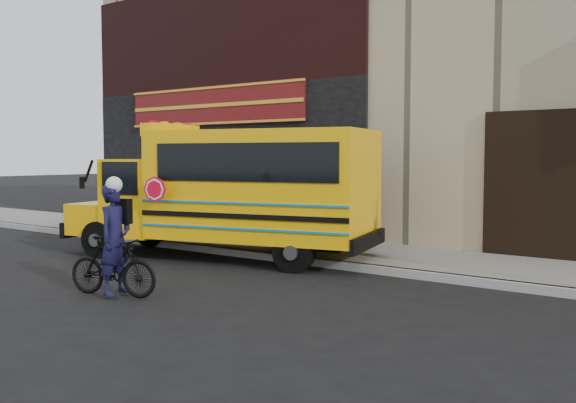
# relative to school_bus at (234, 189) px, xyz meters

# --- Properties ---
(ground) EXTENTS (120.00, 120.00, 0.00)m
(ground) POSITION_rel_school_bus_xyz_m (1.37, -2.24, -1.51)
(ground) COLOR black
(ground) RESTS_ON ground
(curb) EXTENTS (40.00, 0.20, 0.15)m
(curb) POSITION_rel_school_bus_xyz_m (1.37, 0.36, -1.43)
(curb) COLOR #9E9E99
(curb) RESTS_ON ground
(sidewalk) EXTENTS (40.00, 3.00, 0.15)m
(sidewalk) POSITION_rel_school_bus_xyz_m (1.37, 1.86, -1.43)
(sidewalk) COLOR slate
(sidewalk) RESTS_ON ground
(building) EXTENTS (20.00, 10.70, 12.00)m
(building) POSITION_rel_school_bus_xyz_m (1.33, 8.22, 4.62)
(building) COLOR tan
(building) RESTS_ON sidewalk
(school_bus) EXTENTS (7.21, 3.71, 2.92)m
(school_bus) POSITION_rel_school_bus_xyz_m (0.00, 0.00, 0.00)
(school_bus) COLOR black
(school_bus) RESTS_ON ground
(bicycle) EXTENTS (1.65, 0.87, 0.95)m
(bicycle) POSITION_rel_school_bus_xyz_m (0.87, -3.88, -1.03)
(bicycle) COLOR black
(bicycle) RESTS_ON ground
(cyclist) EXTENTS (0.54, 0.71, 1.74)m
(cyclist) POSITION_rel_school_bus_xyz_m (0.96, -3.89, -0.64)
(cyclist) COLOR black
(cyclist) RESTS_ON ground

